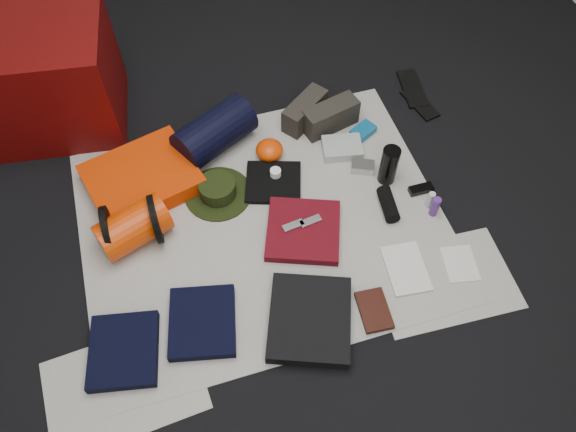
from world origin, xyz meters
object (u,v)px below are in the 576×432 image
object	(u,v)px
sleeping_pad	(142,179)
stuff_sack	(133,227)
navy_duffel	(215,132)
red_cabinet	(46,78)
paperback_book	(374,310)
water_bottle	(389,165)
compact_camera	(363,167)

from	to	relation	value
sleeping_pad	stuff_sack	world-z (taller)	stuff_sack
sleeping_pad	navy_duffel	size ratio (longest dim) A/B	1.24
red_cabinet	stuff_sack	size ratio (longest dim) A/B	2.12
red_cabinet	stuff_sack	world-z (taller)	red_cabinet
sleeping_pad	navy_duffel	distance (m)	0.41
sleeping_pad	paperback_book	size ratio (longest dim) A/B	2.69
sleeping_pad	water_bottle	world-z (taller)	water_bottle
sleeping_pad	paperback_book	distance (m)	1.22
red_cabinet	compact_camera	world-z (taller)	red_cabinet
water_bottle	compact_camera	xyz separation A→B (m)	(-0.09, 0.08, -0.08)
red_cabinet	water_bottle	xyz separation A→B (m)	(1.43, -0.86, -0.16)
stuff_sack	water_bottle	bearing A→B (deg)	-0.74
paperback_book	navy_duffel	bearing A→B (deg)	116.07
paperback_book	stuff_sack	bearing A→B (deg)	148.51
stuff_sack	paperback_book	bearing A→B (deg)	-36.13
navy_duffel	red_cabinet	bearing A→B (deg)	121.47
red_cabinet	paperback_book	distance (m)	1.87
navy_duffel	water_bottle	bearing A→B (deg)	-58.65
sleeping_pad	water_bottle	distance (m)	1.14
red_cabinet	navy_duffel	world-z (taller)	red_cabinet
navy_duffel	compact_camera	distance (m)	0.73
red_cabinet	paperback_book	bearing A→B (deg)	-44.56
sleeping_pad	compact_camera	size ratio (longest dim) A/B	4.44
stuff_sack	navy_duffel	size ratio (longest dim) A/B	0.78
stuff_sack	water_bottle	xyz separation A→B (m)	(1.18, -0.02, 0.01)
sleeping_pad	paperback_book	xyz separation A→B (m)	(0.79, -0.92, -0.03)
sleeping_pad	water_bottle	bearing A→B (deg)	-15.39
red_cabinet	navy_duffel	size ratio (longest dim) A/B	1.65
navy_duffel	water_bottle	xyz separation A→B (m)	(0.72, -0.43, 0.00)
red_cabinet	sleeping_pad	size ratio (longest dim) A/B	1.33
compact_camera	red_cabinet	bearing A→B (deg)	173.80
water_bottle	compact_camera	distance (m)	0.15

